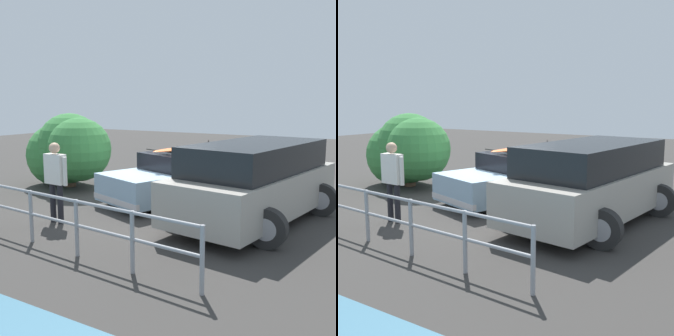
% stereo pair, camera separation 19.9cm
% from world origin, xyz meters
% --- Properties ---
extents(ground_plane, '(44.00, 44.00, 0.02)m').
position_xyz_m(ground_plane, '(0.00, 0.00, -0.01)').
color(ground_plane, '#383533').
rests_on(ground_plane, ground).
extents(sedan_car, '(3.16, 4.60, 1.57)m').
position_xyz_m(sedan_car, '(-0.46, -0.51, 0.62)').
color(sedan_car, '#8CADC6').
rests_on(sedan_car, ground).
extents(suv_car, '(3.05, 5.06, 1.76)m').
position_xyz_m(suv_car, '(-2.93, 0.48, 0.92)').
color(suv_car, '#9E998E').
rests_on(suv_car, ground).
extents(person_bystander, '(0.69, 0.24, 1.77)m').
position_xyz_m(person_bystander, '(0.75, 2.83, 1.06)').
color(person_bystander, black).
rests_on(person_bystander, ground).
extents(railing_fence, '(8.85, 0.76, 1.00)m').
position_xyz_m(railing_fence, '(0.83, 3.96, 0.65)').
color(railing_fence, gray).
rests_on(railing_fence, ground).
extents(bush_near_left, '(3.14, 2.24, 2.32)m').
position_xyz_m(bush_near_left, '(3.32, -0.20, 1.16)').
color(bush_near_left, brown).
rests_on(bush_near_left, ground).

